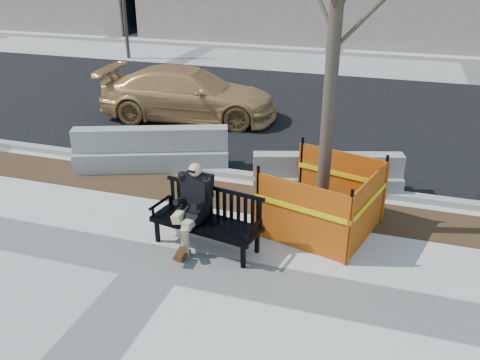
% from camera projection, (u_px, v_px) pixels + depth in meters
% --- Properties ---
extents(ground, '(120.00, 120.00, 0.00)m').
position_uv_depth(ground, '(160.00, 263.00, 8.08)').
color(ground, beige).
rests_on(ground, ground).
extents(mulch_strip, '(40.00, 1.20, 0.02)m').
position_uv_depth(mulch_strip, '(216.00, 194.00, 10.32)').
color(mulch_strip, '#47301C').
rests_on(mulch_strip, ground).
extents(asphalt_street, '(60.00, 10.40, 0.01)m').
position_uv_depth(asphalt_street, '(285.00, 110.00, 15.68)').
color(asphalt_street, black).
rests_on(asphalt_street, ground).
extents(curb, '(60.00, 0.25, 0.12)m').
position_uv_depth(curb, '(231.00, 174.00, 11.12)').
color(curb, '#9E9B93').
rests_on(curb, ground).
extents(bench, '(1.99, 1.01, 1.01)m').
position_uv_depth(bench, '(207.00, 247.00, 8.52)').
color(bench, black).
rests_on(bench, ground).
extents(seated_man, '(0.77, 1.10, 1.41)m').
position_uv_depth(seated_man, '(195.00, 241.00, 8.67)').
color(seated_man, black).
rests_on(seated_man, ground).
extents(tree_fence, '(3.22, 3.22, 6.56)m').
position_uv_depth(tree_fence, '(320.00, 228.00, 9.08)').
color(tree_fence, orange).
rests_on(tree_fence, ground).
extents(sedan, '(5.31, 2.65, 1.48)m').
position_uv_depth(sedan, '(190.00, 119.00, 14.90)').
color(sedan, tan).
rests_on(sedan, ground).
extents(jersey_barrier_left, '(3.45, 1.85, 0.98)m').
position_uv_depth(jersey_barrier_left, '(153.00, 168.00, 11.53)').
color(jersey_barrier_left, gray).
rests_on(jersey_barrier_left, ground).
extents(jersey_barrier_right, '(3.04, 1.44, 0.86)m').
position_uv_depth(jersey_barrier_right, '(326.00, 192.00, 10.40)').
color(jersey_barrier_right, gray).
rests_on(jersey_barrier_right, ground).
extents(far_tree_left, '(1.95, 1.95, 4.77)m').
position_uv_depth(far_tree_left, '(129.00, 58.00, 23.07)').
color(far_tree_left, '#4D3C31').
rests_on(far_tree_left, ground).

